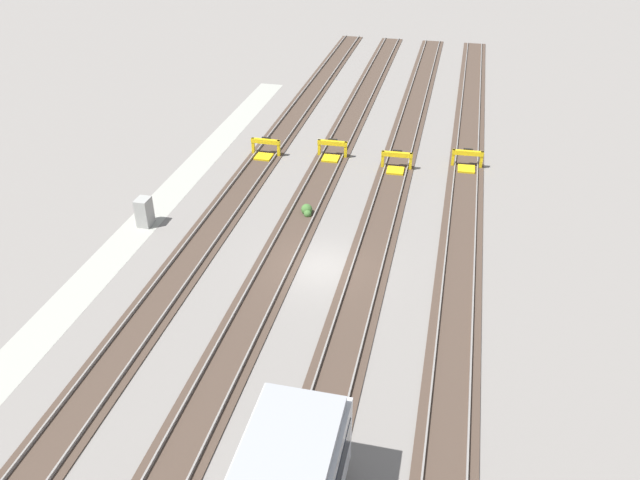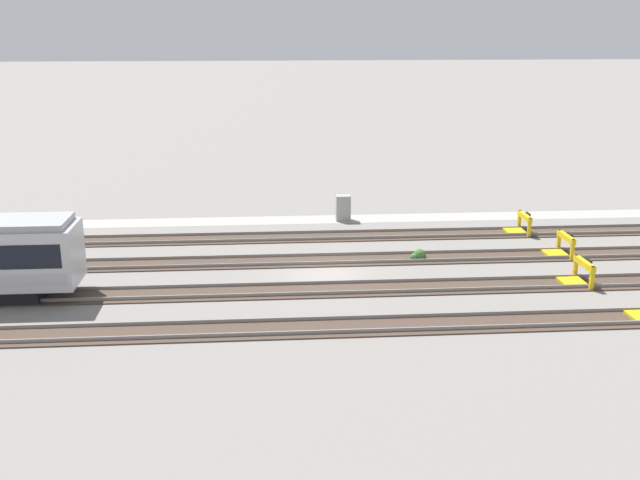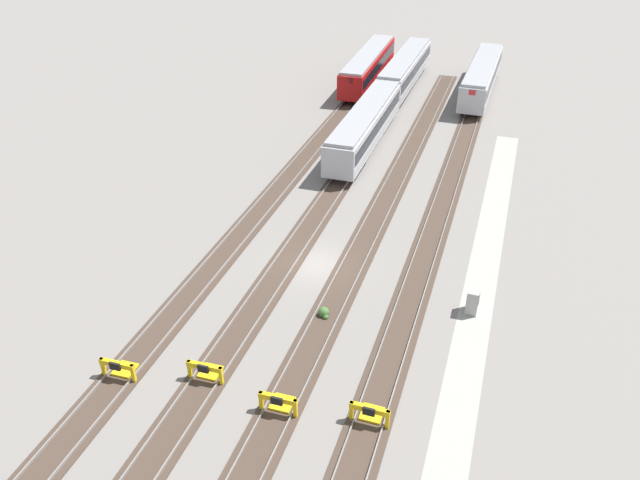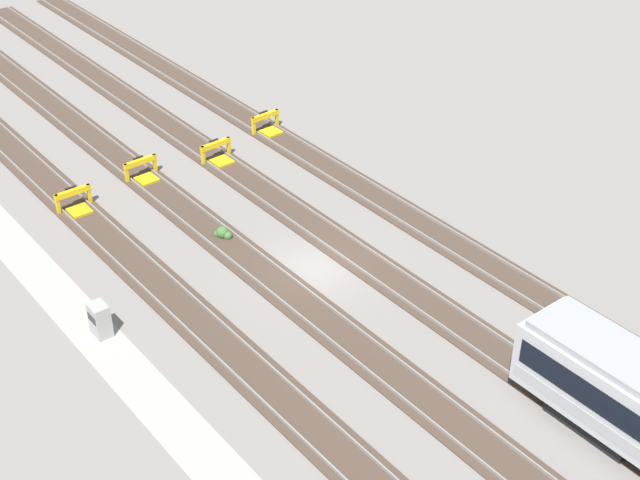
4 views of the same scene
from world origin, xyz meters
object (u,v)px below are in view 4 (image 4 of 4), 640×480
(bumper_stop_near_inner_track, at_px, (143,171))
(electrical_cabinet, at_px, (100,320))
(bumper_stop_middle_track, at_px, (218,153))
(weed_clump, at_px, (223,233))
(bumper_stop_far_inner_track, at_px, (268,124))
(bumper_stop_nearest_track, at_px, (76,202))

(bumper_stop_near_inner_track, xyz_separation_m, electrical_cabinet, (10.89, -8.15, 0.29))
(bumper_stop_near_inner_track, xyz_separation_m, bumper_stop_middle_track, (0.89, 4.43, 0.00))
(electrical_cabinet, relative_size, weed_clump, 1.74)
(bumper_stop_far_inner_track, relative_size, electrical_cabinet, 1.25)
(bumper_stop_near_inner_track, height_order, electrical_cabinet, electrical_cabinet)
(bumper_stop_nearest_track, distance_m, bumper_stop_near_inner_track, 4.50)
(bumper_stop_near_inner_track, relative_size, weed_clump, 2.18)
(bumper_stop_nearest_track, bearing_deg, bumper_stop_middle_track, 89.02)
(bumper_stop_nearest_track, xyz_separation_m, electrical_cabinet, (10.15, -3.71, 0.29))
(bumper_stop_far_inner_track, height_order, weed_clump, bumper_stop_far_inner_track)
(bumper_stop_middle_track, height_order, weed_clump, bumper_stop_middle_track)
(electrical_cabinet, bearing_deg, bumper_stop_far_inner_track, 123.50)
(bumper_stop_nearest_track, relative_size, bumper_stop_middle_track, 1.00)
(bumper_stop_nearest_track, relative_size, bumper_stop_far_inner_track, 1.00)
(bumper_stop_middle_track, bearing_deg, bumper_stop_far_inner_track, 105.88)
(bumper_stop_nearest_track, relative_size, electrical_cabinet, 1.25)
(bumper_stop_nearest_track, bearing_deg, bumper_stop_near_inner_track, 99.41)
(bumper_stop_far_inner_track, bearing_deg, electrical_cabinet, -56.50)
(weed_clump, bearing_deg, bumper_stop_middle_track, 148.41)
(bumper_stop_near_inner_track, bearing_deg, bumper_stop_far_inner_track, 92.42)
(bumper_stop_far_inner_track, xyz_separation_m, electrical_cabinet, (11.26, -17.01, 0.29))
(bumper_stop_far_inner_track, relative_size, weed_clump, 2.18)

